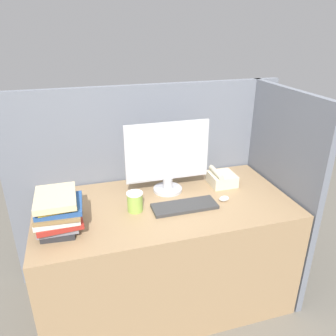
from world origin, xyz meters
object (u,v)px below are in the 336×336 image
at_px(monitor, 168,158).
at_px(coffee_cup, 135,202).
at_px(book_stack, 58,212).
at_px(keyboard, 185,206).
at_px(mouse, 224,199).
at_px(desk_telephone, 221,178).

xyz_separation_m(monitor, coffee_cup, (-0.26, -0.20, -0.18)).
distance_m(monitor, book_stack, 0.76).
xyz_separation_m(keyboard, coffee_cup, (-0.30, 0.05, 0.05)).
bearing_deg(mouse, keyboard, -178.65).
xyz_separation_m(mouse, coffee_cup, (-0.57, 0.05, 0.04)).
distance_m(keyboard, desk_telephone, 0.43).
relative_size(monitor, desk_telephone, 3.12).
bearing_deg(desk_telephone, keyboard, -146.68).
bearing_deg(book_stack, desk_telephone, 13.28).
bearing_deg(coffee_cup, keyboard, -10.12).
xyz_separation_m(monitor, mouse, (0.31, -0.24, -0.22)).
bearing_deg(book_stack, coffee_cup, 10.13).
bearing_deg(keyboard, mouse, 1.35).
distance_m(keyboard, mouse, 0.27).
height_order(mouse, book_stack, book_stack).
relative_size(coffee_cup, desk_telephone, 0.68).
bearing_deg(coffee_cup, monitor, 36.77).
distance_m(keyboard, coffee_cup, 0.31).
xyz_separation_m(mouse, desk_telephone, (0.08, 0.23, 0.03)).
height_order(keyboard, desk_telephone, desk_telephone).
bearing_deg(monitor, keyboard, -81.60).
relative_size(monitor, book_stack, 1.83).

